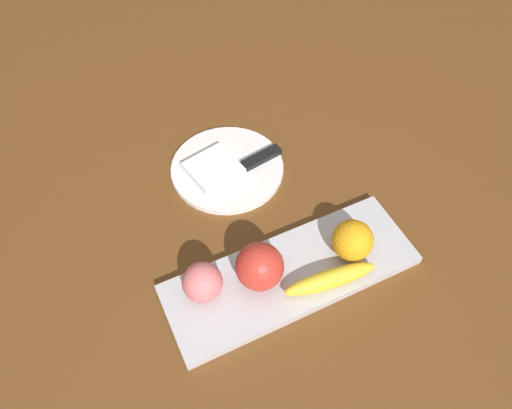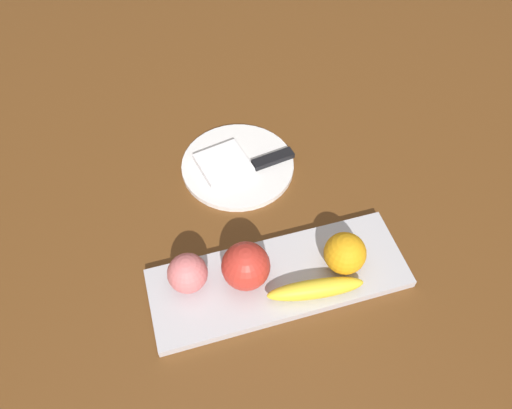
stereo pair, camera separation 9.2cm
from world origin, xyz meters
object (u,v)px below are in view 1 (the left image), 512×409
Objects in this scene: dinner_plate at (227,168)px; folded_napkin at (213,169)px; orange_near_apple at (352,240)px; peach at (202,282)px; knife at (255,161)px; apple at (260,267)px; fruit_tray at (290,274)px; banana at (330,279)px.

folded_napkin is (0.03, 0.00, 0.01)m from dinner_plate.
orange_near_apple is 0.32m from folded_napkin.
peach reaches higher than knife.
orange_near_apple is at bearing 171.69° from peach.
knife is (-0.11, -0.25, -0.04)m from apple.
peach is at bearing 58.68° from dinner_plate.
knife is at bearing 165.11° from dinner_plate.
apple is 0.28m from knife.
knife is (-0.06, -0.26, 0.01)m from fruit_tray.
orange_near_apple reaches higher than folded_napkin.
fruit_tray is 0.28m from dinner_plate.
banana is (-0.10, 0.06, -0.02)m from apple.
orange_near_apple is at bearing 111.88° from dinner_plate.
apple is at bearing 56.74° from knife.
peach is at bearing -11.02° from apple.
apple reaches higher than folded_napkin.
knife is (0.06, -0.27, -0.04)m from orange_near_apple.
orange_near_apple is 0.28m from knife.
banana is at bearing 134.57° from fruit_tray.
banana is at bearing 158.33° from peach.
dinner_plate is at bearing -90.00° from fruit_tray.
dinner_plate is at bearing -101.63° from apple.
peach is 0.71× the size of folded_napkin.
folded_napkin is (0.03, -0.28, 0.01)m from fruit_tray.
fruit_tray reaches higher than dinner_plate.
knife reaches higher than fruit_tray.
banana is 0.33m from dinner_plate.
banana reaches higher than folded_napkin.
apple reaches higher than dinner_plate.
fruit_tray is 6.59× the size of peach.
fruit_tray is 4.65× the size of folded_napkin.
knife is at bearing 169.95° from folded_napkin.
banana is at bearing 79.21° from knife.
knife reaches higher than dinner_plate.
knife is (-0.21, -0.23, -0.04)m from peach.
apple reaches higher than fruit_tray.
dinner_plate is (0.12, -0.29, -0.05)m from orange_near_apple.
dinner_plate is (-0.06, -0.27, -0.05)m from apple.
fruit_tray is at bearing 68.47° from knife.
apple is 0.36× the size of dinner_plate.
banana is at bearing 103.36° from folded_napkin.
peach reaches higher than folded_napkin.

